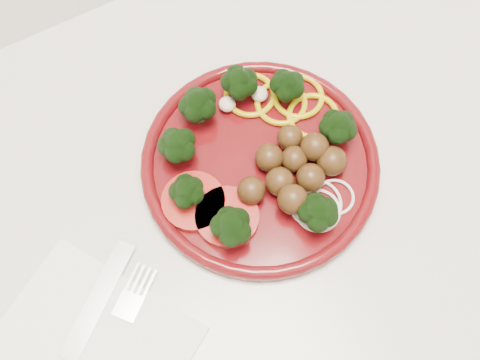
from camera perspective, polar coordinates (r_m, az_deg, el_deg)
counter at (r=1.05m, az=-5.19°, el=-13.58°), size 2.40×0.60×0.90m
plate at (r=0.63m, az=1.92°, el=1.96°), size 0.25×0.25×0.05m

